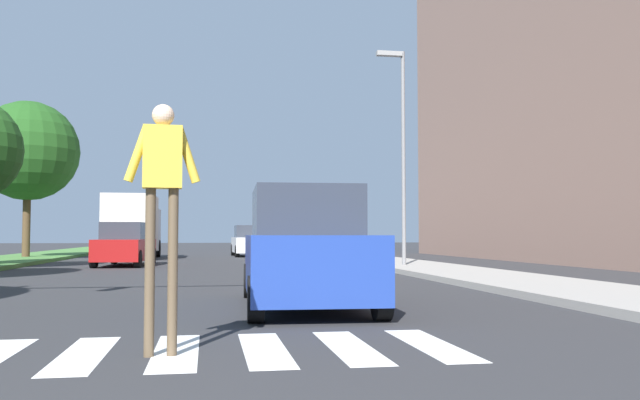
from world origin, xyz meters
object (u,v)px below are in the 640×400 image
object	(u,v)px
sedan_midblock	(125,246)
sedan_distant	(249,242)
tree_distant	(28,151)
street_lamp_right	(401,138)
truck_box_delivery	(133,226)
pedestrian_performer	(162,187)
suv_crossing	(305,250)

from	to	relation	value
sedan_midblock	sedan_distant	xyz separation A→B (m)	(5.40, 10.59, 0.02)
tree_distant	street_lamp_right	world-z (taller)	street_lamp_right
tree_distant	truck_box_delivery	world-z (taller)	tree_distant
pedestrian_performer	truck_box_delivery	distance (m)	27.92
tree_distant	suv_crossing	size ratio (longest dim) A/B	1.59
suv_crossing	sedan_midblock	bearing A→B (deg)	106.67
pedestrian_performer	sedan_midblock	size ratio (longest dim) A/B	0.53
street_lamp_right	sedan_midblock	xyz separation A→B (m)	(-9.78, 4.22, -3.82)
tree_distant	sedan_midblock	size ratio (longest dim) A/B	1.59
pedestrian_performer	truck_box_delivery	bearing A→B (deg)	96.65
sedan_distant	street_lamp_right	bearing A→B (deg)	-73.54
street_lamp_right	pedestrian_performer	bearing A→B (deg)	-114.22
sedan_midblock	truck_box_delivery	size ratio (longest dim) A/B	0.75
sedan_midblock	truck_box_delivery	xyz separation A→B (m)	(-0.55, 7.74, 0.86)
suv_crossing	sedan_distant	bearing A→B (deg)	88.53
pedestrian_performer	truck_box_delivery	world-z (taller)	truck_box_delivery
tree_distant	sedan_midblock	distance (m)	9.92
pedestrian_performer	sedan_midblock	bearing A→B (deg)	97.64
street_lamp_right	pedestrian_performer	distance (m)	17.54
tree_distant	suv_crossing	bearing A→B (deg)	-66.10
pedestrian_performer	suv_crossing	xyz separation A→B (m)	(2.04, 4.22, -0.73)
pedestrian_performer	sedan_distant	distance (m)	30.71
tree_distant	truck_box_delivery	size ratio (longest dim) A/B	1.20
pedestrian_performer	suv_crossing	distance (m)	4.74
tree_distant	suv_crossing	xyz separation A→B (m)	(10.12, -22.82, -4.27)
tree_distant	sedan_distant	world-z (taller)	tree_distant
sedan_distant	suv_crossing	bearing A→B (deg)	-91.47
tree_distant	truck_box_delivery	xyz separation A→B (m)	(4.84, 0.69, -3.56)
suv_crossing	truck_box_delivery	distance (m)	24.11
sedan_distant	truck_box_delivery	xyz separation A→B (m)	(-5.95, -2.85, 0.84)
sedan_distant	sedan_midblock	bearing A→B (deg)	-117.02
pedestrian_performer	sedan_midblock	world-z (taller)	pedestrian_performer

